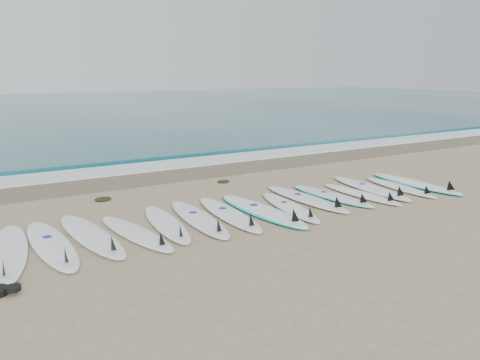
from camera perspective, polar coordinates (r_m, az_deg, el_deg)
ground at (r=9.67m, az=2.25°, el=-3.82°), size 120.00×120.00×0.00m
ocean at (r=40.67m, az=-23.71°, el=8.01°), size 120.00×55.00×0.03m
wet_sand_band at (r=13.19m, az=-7.46°, el=0.68°), size 120.00×1.80×0.01m
foam_band at (r=14.46m, az=-9.66°, el=1.74°), size 120.00×1.40×0.04m
wave_crest at (r=15.84m, az=-11.64°, el=2.75°), size 120.00×1.00×0.10m
surfboard_0 at (r=8.18m, az=-26.48°, el=-7.95°), size 0.93×2.88×0.36m
surfboard_1 at (r=8.26m, az=-21.94°, el=-7.33°), size 0.71×2.77×0.35m
surfboard_2 at (r=8.47m, az=-17.60°, el=-6.46°), size 0.88×2.83×0.36m
surfboard_3 at (r=8.40m, az=-12.46°, el=-6.36°), size 0.92×2.50×0.31m
surfboard_4 at (r=8.81m, az=-8.90°, el=-5.29°), size 0.76×2.52×0.32m
surfboard_5 at (r=9.02m, az=-4.97°, el=-4.72°), size 0.75×2.72×0.34m
surfboard_6 at (r=9.28m, az=-1.25°, el=-4.17°), size 0.73×2.68×0.34m
surfboard_7 at (r=9.53m, az=2.81°, el=-3.73°), size 0.82×2.88×0.36m
surfboard_8 at (r=9.82m, az=6.18°, el=-3.30°), size 0.90×2.48×0.31m
surfboard_9 at (r=10.48m, az=8.26°, el=-2.27°), size 0.65×2.73×0.35m
surfboard_10 at (r=10.88m, az=11.22°, el=-1.90°), size 0.81×2.50×0.31m
surfboard_11 at (r=11.15m, az=14.72°, el=-1.68°), size 0.56×2.34×0.30m
surfboard_12 at (r=11.75m, az=15.76°, el=-0.96°), size 0.83×2.78×0.35m
surfboard_13 at (r=12.09m, az=19.06°, el=-0.84°), size 0.72×2.38×0.30m
surfboard_14 at (r=12.63m, az=20.70°, el=-0.40°), size 0.71×2.76×0.35m
seaweed_near at (r=10.88m, az=-16.37°, el=-2.23°), size 0.38×0.30×0.07m
seaweed_far at (r=12.15m, az=-2.04°, el=-0.16°), size 0.33×0.26×0.06m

